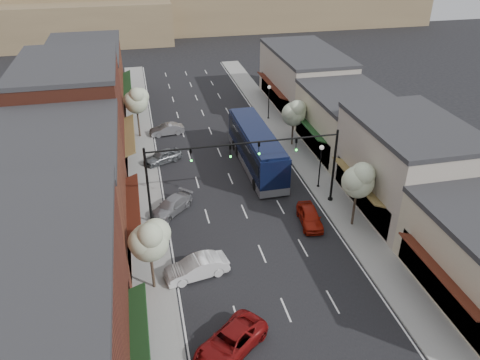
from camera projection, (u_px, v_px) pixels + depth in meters
ground at (269, 271)px, 34.15m from camera, size 160.00×160.00×0.00m
sidewalk_left at (142, 166)px, 48.19m from camera, size 2.80×73.00×0.15m
sidewalk_right at (297, 150)px, 51.40m from camera, size 2.80×73.00×0.15m
curb_left at (156, 165)px, 48.46m from camera, size 0.25×73.00×0.17m
curb_right at (285, 151)px, 51.13m from camera, size 0.25×73.00×0.17m
bldg_left_near at (29, 340)px, 22.09m from camera, size 10.14×14.10×10.40m
bldg_left_midnear at (62, 197)px, 34.21m from camera, size 10.14×14.10×9.40m
bldg_left_midfar at (75, 117)px, 45.71m from camera, size 10.14×14.10×10.90m
bldg_left_far at (87, 80)px, 59.90m from camera, size 10.14×18.10×8.40m
bldg_right_midnear at (406, 166)px, 39.92m from camera, size 9.14×12.10×7.90m
bldg_right_midfar at (347, 122)px, 50.46m from camera, size 9.14×12.10×6.40m
bldg_right_far at (304, 79)px, 62.09m from camera, size 9.14×16.10×7.40m
hill_near at (43, 22)px, 93.53m from camera, size 50.00×20.00×8.00m
signal_mast_right at (309, 158)px, 39.72m from camera, size 8.22×0.46×7.00m
signal_mast_left at (177, 172)px, 37.57m from camera, size 8.22×0.46×7.00m
tree_right_near at (359, 179)px, 36.88m from camera, size 2.85×2.65×5.95m
tree_right_far at (294, 112)px, 50.68m from camera, size 2.85×2.65×5.43m
tree_left_near at (150, 239)px, 30.43m from camera, size 2.85×2.65×5.69m
tree_left_far at (136, 100)px, 52.29m from camera, size 2.85×2.65×6.13m
lamp_post_near at (321, 159)px, 43.05m from camera, size 0.44×0.44×4.44m
lamp_post_far at (269, 97)px, 57.89m from camera, size 0.44×0.44×4.44m
coach_bus at (256, 148)px, 47.28m from camera, size 3.05×13.26×4.04m
red_hatchback at (310, 216)px, 39.01m from camera, size 2.12×4.30×1.41m
parked_car_a at (230, 342)px, 27.54m from camera, size 5.39×5.00×1.40m
parked_car_b at (196, 268)px, 33.28m from camera, size 4.82×2.45×1.51m
parked_car_c at (171, 206)px, 40.53m from camera, size 4.41×4.42×1.29m
parked_car_d at (163, 156)px, 48.69m from camera, size 4.41×3.29×1.40m
parked_car_e at (167, 130)px, 54.91m from camera, size 4.10×1.86×1.30m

